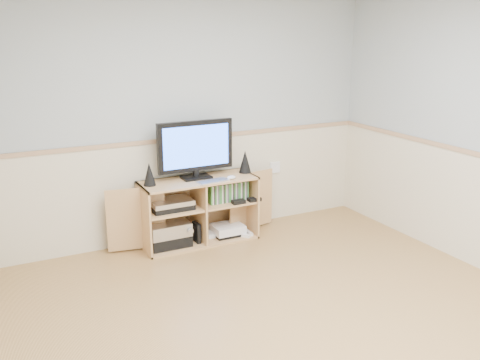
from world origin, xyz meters
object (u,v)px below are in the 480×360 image
media_cabinet (197,209)px  keyboard (213,181)px  game_consoles (226,230)px  monitor (195,148)px

media_cabinet → keyboard: keyboard is taller
media_cabinet → keyboard: 0.39m
game_consoles → monitor: bearing=168.5°
media_cabinet → keyboard: size_ratio=5.80×
keyboard → game_consoles: bearing=25.7°
media_cabinet → keyboard: bearing=-62.6°
media_cabinet → monitor: 0.63m
monitor → keyboard: bearing=-62.1°
monitor → media_cabinet: bearing=90.0°
monitor → keyboard: size_ratio=2.48×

